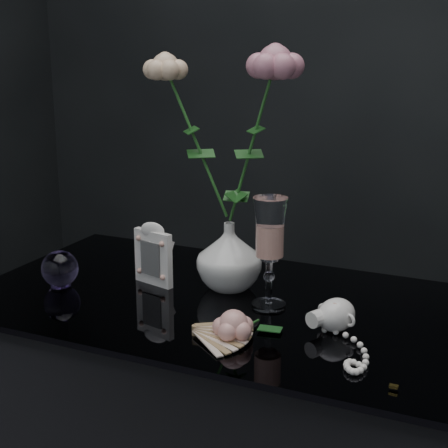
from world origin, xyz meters
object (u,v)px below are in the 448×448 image
at_px(pearl_jar, 336,313).
at_px(vase, 229,256).
at_px(loose_rose, 233,325).
at_px(wine_glass, 269,253).
at_px(paperweight, 60,269).
at_px(picture_frame, 153,253).

bearing_deg(pearl_jar, vase, -178.00).
bearing_deg(loose_rose, wine_glass, 110.94).
height_order(wine_glass, pearl_jar, wine_glass).
bearing_deg(pearl_jar, paperweight, -152.33).
distance_m(paperweight, loose_rose, 0.45).
distance_m(vase, loose_rose, 0.26).
bearing_deg(vase, picture_frame, -164.98).
xyz_separation_m(wine_glass, loose_rose, (-0.00, -0.17, -0.08)).
bearing_deg(vase, wine_glass, -27.89).
height_order(vase, picture_frame, vase).
height_order(vase, wine_glass, wine_glass).
bearing_deg(loose_rose, paperweight, -170.17).
height_order(vase, pearl_jar, vase).
height_order(picture_frame, loose_rose, picture_frame).
distance_m(wine_glass, loose_rose, 0.19).
xyz_separation_m(vase, pearl_jar, (0.26, -0.11, -0.04)).
bearing_deg(picture_frame, wine_glass, 10.91).
relative_size(picture_frame, paperweight, 1.75).
distance_m(wine_glass, pearl_jar, 0.18).
relative_size(vase, pearl_jar, 0.65).
relative_size(wine_glass, paperweight, 2.81).
distance_m(wine_glass, picture_frame, 0.27).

